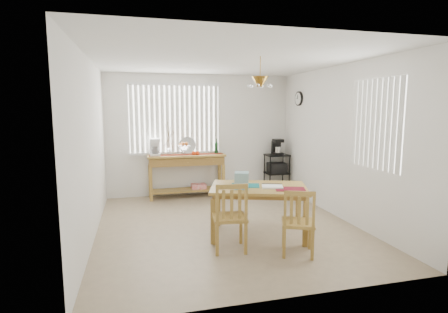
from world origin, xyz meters
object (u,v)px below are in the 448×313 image
object	(u,v)px
chair_right	(298,223)
dining_table	(259,192)
cart_items	(277,147)
wire_cart	(277,169)
sideboard	(187,165)
chair_left	(230,217)

from	to	relation	value
chair_right	dining_table	bearing A→B (deg)	107.38
cart_items	dining_table	xyz separation A→B (m)	(-1.35, -2.53, -0.36)
cart_items	chair_right	distance (m)	3.55
wire_cart	dining_table	distance (m)	2.86
wire_cart	chair_right	world-z (taller)	chair_right
sideboard	chair_left	world-z (taller)	chair_left
chair_left	wire_cart	bearing A→B (deg)	57.36
sideboard	chair_left	distance (m)	2.99
sideboard	chair_left	size ratio (longest dim) A/B	1.73
sideboard	dining_table	world-z (taller)	sideboard
sideboard	wire_cart	bearing A→B (deg)	-0.07
dining_table	sideboard	bearing A→B (deg)	105.36
chair_right	chair_left	bearing A→B (deg)	157.00
wire_cart	chair_right	size ratio (longest dim) A/B	0.97
cart_items	dining_table	size ratio (longest dim) A/B	0.22
sideboard	chair_right	distance (m)	3.46
dining_table	chair_right	distance (m)	0.87
cart_items	chair_right	bearing A→B (deg)	-108.23
chair_left	dining_table	bearing A→B (deg)	39.21
wire_cart	chair_right	xyz separation A→B (m)	(-1.10, -3.32, -0.08)
wire_cart	chair_left	size ratio (longest dim) A/B	0.91
wire_cart	dining_table	size ratio (longest dim) A/B	0.53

